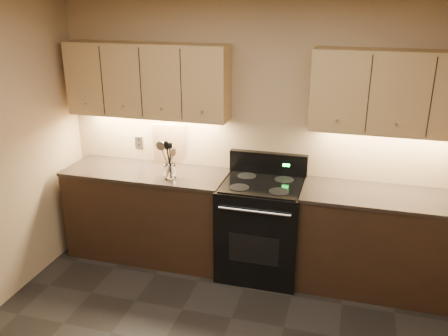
% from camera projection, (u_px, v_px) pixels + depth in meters
% --- Properties ---
extents(wall_back, '(4.00, 0.04, 2.60)m').
position_uv_depth(wall_back, '(262.00, 135.00, 4.56)').
color(wall_back, tan).
rests_on(wall_back, ground).
extents(counter_left, '(1.62, 0.62, 0.93)m').
position_uv_depth(counter_left, '(148.00, 213.00, 4.86)').
color(counter_left, black).
rests_on(counter_left, ground).
extents(counter_right, '(1.46, 0.62, 0.93)m').
position_uv_depth(counter_right, '(381.00, 242.00, 4.28)').
color(counter_right, black).
rests_on(counter_right, ground).
extents(stove, '(0.76, 0.68, 1.14)m').
position_uv_depth(stove, '(261.00, 227.00, 4.54)').
color(stove, black).
rests_on(stove, ground).
extents(upper_cab_left, '(1.60, 0.30, 0.70)m').
position_uv_depth(upper_cab_left, '(147.00, 80.00, 4.53)').
color(upper_cab_left, tan).
rests_on(upper_cab_left, wall_back).
extents(upper_cab_right, '(1.44, 0.30, 0.70)m').
position_uv_depth(upper_cab_right, '(399.00, 93.00, 3.96)').
color(upper_cab_right, tan).
rests_on(upper_cab_right, wall_back).
extents(outlet_plate, '(0.08, 0.01, 0.12)m').
position_uv_depth(outlet_plate, '(139.00, 142.00, 4.95)').
color(outlet_plate, '#B2B5BA').
rests_on(outlet_plate, wall_back).
extents(utensil_crock, '(0.12, 0.12, 0.14)m').
position_uv_depth(utensil_crock, '(170.00, 171.00, 4.49)').
color(utensil_crock, white).
rests_on(utensil_crock, counter_left).
extents(cutting_board, '(0.34, 0.14, 0.43)m').
position_uv_depth(cutting_board, '(170.00, 144.00, 4.82)').
color(cutting_board, tan).
rests_on(cutting_board, counter_left).
extents(wooden_spoon, '(0.14, 0.09, 0.28)m').
position_uv_depth(wooden_spoon, '(167.00, 162.00, 4.46)').
color(wooden_spoon, tan).
rests_on(wooden_spoon, utensil_crock).
extents(black_spoon, '(0.09, 0.10, 0.35)m').
position_uv_depth(black_spoon, '(171.00, 159.00, 4.47)').
color(black_spoon, black).
rests_on(black_spoon, utensil_crock).
extents(black_turner, '(0.12, 0.15, 0.35)m').
position_uv_depth(black_turner, '(170.00, 160.00, 4.43)').
color(black_turner, black).
rests_on(black_turner, utensil_crock).
extents(steel_spatula, '(0.23, 0.12, 0.37)m').
position_uv_depth(steel_spatula, '(172.00, 159.00, 4.45)').
color(steel_spatula, silver).
rests_on(steel_spatula, utensil_crock).
extents(steel_skimmer, '(0.19, 0.10, 0.35)m').
position_uv_depth(steel_skimmer, '(171.00, 160.00, 4.44)').
color(steel_skimmer, silver).
rests_on(steel_skimmer, utensil_crock).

